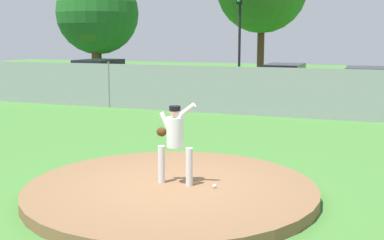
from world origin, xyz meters
The scene contains 12 objects.
ground_plane centered at (0.00, 6.00, 0.00)m, with size 80.00×80.00×0.00m, color #427A33.
asphalt_strip centered at (0.00, 14.50, 0.00)m, with size 44.00×7.00×0.01m, color #2B2B2D.
pitchers_mound centered at (0.00, 0.00, 0.11)m, with size 5.52×5.52×0.21m, color brown.
pitcher_youth centered at (0.05, 0.06, 1.13)m, with size 0.81×0.32×1.58m.
baseball centered at (0.84, 0.08, 0.25)m, with size 0.07×0.07×0.07m, color white.
chainlink_fence centered at (0.00, 10.00, 0.93)m, with size 35.51×0.07×1.95m.
parked_car_red centered at (3.04, 14.31, 0.81)m, with size 1.94×4.49×1.68m.
parked_car_white centered at (-10.01, 14.04, 0.85)m, with size 2.10×4.38×1.80m.
parked_car_burgundy centered at (-0.59, 14.80, 0.82)m, with size 1.86×4.52×1.72m.
traffic_light_near centered at (-3.75, 18.39, 3.77)m, with size 0.28×0.46×5.59m.
tree_slender_far centered at (-14.82, 22.02, 4.55)m, with size 5.64×5.64×7.38m.
tree_bushy_near centered at (-14.66, 21.29, 4.01)m, with size 3.83×3.83×5.95m.
Camera 1 is at (3.58, -8.39, 2.99)m, focal length 46.64 mm.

